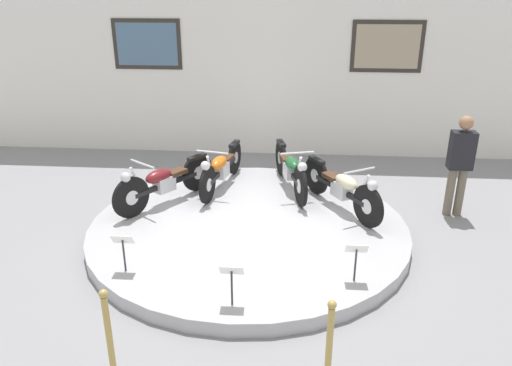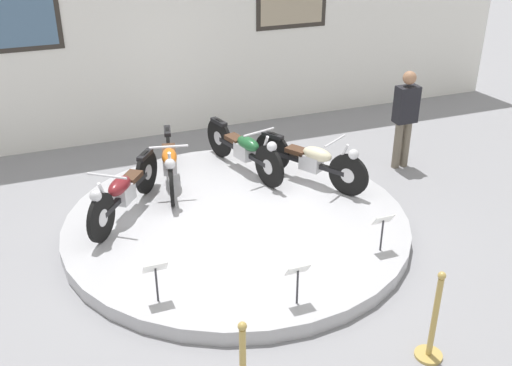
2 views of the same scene
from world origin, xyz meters
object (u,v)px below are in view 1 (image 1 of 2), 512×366
motorcycle_maroon (164,181)px  stanchion_post_right_of_entry (328,364)px  motorcycle_cream (342,187)px  stanchion_post_left_of_entry (111,352)px  motorcycle_green (291,168)px  visitor_standing (460,161)px  info_placard_front_right (356,254)px  motorcycle_orange (221,167)px  info_placard_front_left (123,244)px  info_placard_front_centre (232,276)px

motorcycle_maroon → stanchion_post_right_of_entry: stanchion_post_right_of_entry is taller
motorcycle_cream → stanchion_post_left_of_entry: bearing=-123.5°
motorcycle_green → visitor_standing: bearing=-8.5°
motorcycle_cream → visitor_standing: visitor_standing is taller
visitor_standing → stanchion_post_left_of_entry: visitor_standing is taller
motorcycle_maroon → info_placard_front_right: (2.78, -1.98, -0.02)m
motorcycle_orange → info_placard_front_right: 3.35m
info_placard_front_left → visitor_standing: (4.58, 2.32, 0.36)m
motorcycle_orange → stanchion_post_right_of_entry: stanchion_post_right_of_entry is taller
motorcycle_green → stanchion_post_left_of_entry: size_ratio=1.90×
motorcycle_orange → motorcycle_cream: 2.10m
info_placard_front_centre → info_placard_front_left: bearing=157.5°
motorcycle_maroon → motorcycle_orange: bearing=41.9°
motorcycle_maroon → info_placard_front_left: size_ratio=3.20×
motorcycle_maroon → info_placard_front_centre: motorcycle_maroon is taller
visitor_standing → stanchion_post_right_of_entry: bearing=-119.3°
stanchion_post_right_of_entry → motorcycle_orange: bearing=110.1°
motorcycle_maroon → motorcycle_orange: (0.80, 0.72, -0.01)m
visitor_standing → stanchion_post_right_of_entry: visitor_standing is taller
stanchion_post_left_of_entry → stanchion_post_right_of_entry: (1.97, 0.00, 0.00)m
stanchion_post_right_of_entry → info_placard_front_right: bearing=75.9°
motorcycle_green → info_placard_front_right: size_ratio=3.79×
visitor_standing → stanchion_post_right_of_entry: (-2.20, -3.92, -0.57)m
info_placard_front_centre → visitor_standing: bearing=42.2°
motorcycle_maroon → info_placard_front_left: (-0.00, -1.98, -0.02)m
info_placard_front_right → motorcycle_cream: bearing=90.2°
info_placard_front_right → visitor_standing: visitor_standing is taller
info_placard_front_left → info_placard_front_centre: (1.39, -0.58, 0.00)m
stanchion_post_left_of_entry → stanchion_post_right_of_entry: same height
stanchion_post_right_of_entry → stanchion_post_left_of_entry: bearing=180.0°
info_placard_front_left → info_placard_front_centre: bearing=-22.5°
info_placard_front_left → visitor_standing: bearing=26.8°
info_placard_front_left → stanchion_post_right_of_entry: bearing=-34.0°
motorcycle_orange → stanchion_post_left_of_entry: bearing=-95.3°
info_placard_front_left → visitor_standing: visitor_standing is taller
info_placard_front_right → info_placard_front_left: bearing=180.0°
visitor_standing → stanchion_post_right_of_entry: size_ratio=1.59×
motorcycle_orange → motorcycle_green: bearing=0.2°
info_placard_front_centre → stanchion_post_right_of_entry: 1.44m
motorcycle_orange → info_placard_front_right: (1.98, -2.70, -0.00)m
stanchion_post_left_of_entry → motorcycle_green: bearing=69.9°
motorcycle_cream → motorcycle_maroon: bearing=180.0°
stanchion_post_left_of_entry → stanchion_post_right_of_entry: bearing=0.0°
motorcycle_maroon → motorcycle_orange: motorcycle_maroon is taller
info_placard_front_centre → stanchion_post_left_of_entry: stanchion_post_left_of_entry is taller
info_placard_front_centre → info_placard_front_right: 1.51m
stanchion_post_left_of_entry → motorcycle_maroon: bearing=96.4°
motorcycle_maroon → stanchion_post_left_of_entry: size_ratio=1.60×
info_placard_front_right → visitor_standing: size_ratio=0.31×
visitor_standing → stanchion_post_right_of_entry: 4.53m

